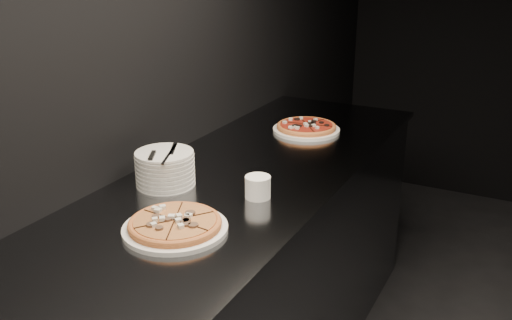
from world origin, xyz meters
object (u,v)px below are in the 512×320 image
at_px(pizza_tomato, 306,127).
at_px(plate_stack, 165,168).
at_px(ramekin, 258,186).
at_px(pizza_mushroom, 175,225).
at_px(cutlery, 163,153).
at_px(counter, 234,289).

bearing_deg(pizza_tomato, plate_stack, -103.80).
bearing_deg(ramekin, plate_stack, -171.27).
bearing_deg(pizza_mushroom, cutlery, 131.09).
distance_m(counter, plate_stack, 0.57).
height_order(counter, pizza_mushroom, pizza_mushroom).
xyz_separation_m(pizza_mushroom, pizza_tomato, (-0.04, 1.08, -0.00)).
xyz_separation_m(pizza_mushroom, ramekin, (0.11, 0.33, 0.02)).
bearing_deg(pizza_tomato, ramekin, -79.31).
height_order(plate_stack, cutlery, cutlery).
distance_m(pizza_tomato, plate_stack, 0.83).
distance_m(counter, cutlery, 0.63).
relative_size(pizza_mushroom, plate_stack, 1.53).
xyz_separation_m(counter, plate_stack, (-0.19, -0.14, 0.52)).
bearing_deg(pizza_mushroom, plate_stack, 130.44).
relative_size(plate_stack, cutlery, 0.95).
relative_size(pizza_tomato, plate_stack, 1.51).
bearing_deg(counter, cutlery, -138.63).
bearing_deg(pizza_tomato, pizza_mushroom, -88.06).
xyz_separation_m(plate_stack, cutlery, (0.01, -0.02, 0.06)).
relative_size(counter, pizza_mushroom, 7.77).
xyz_separation_m(cutlery, ramekin, (0.33, 0.07, -0.09)).
distance_m(pizza_mushroom, ramekin, 0.35).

